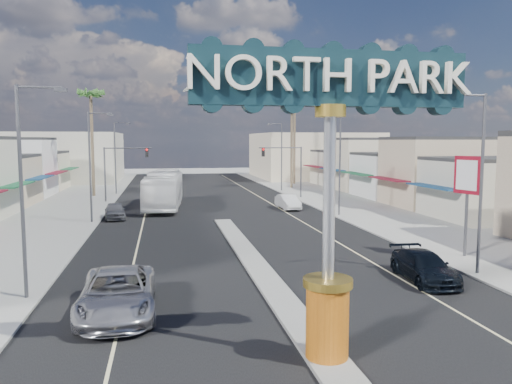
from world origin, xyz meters
name	(u,v)px	position (x,y,z in m)	size (l,w,h in m)	color
ground	(221,219)	(0.00, 30.00, 0.00)	(160.00, 160.00, 0.00)	gray
road	(221,219)	(0.00, 30.00, 0.01)	(20.00, 120.00, 0.01)	black
median_island	(255,264)	(0.00, 14.00, 0.08)	(1.30, 30.00, 0.16)	gray
sidewalk_left	(48,224)	(-14.00, 30.00, 0.06)	(8.00, 120.00, 0.12)	gray
sidewalk_right	(375,214)	(14.00, 30.00, 0.06)	(8.00, 120.00, 0.12)	gray
storefront_row_right	(409,172)	(24.00, 43.00, 3.00)	(12.00, 42.00, 6.00)	#B7B29E
backdrop_far_left	(57,157)	(-22.00, 75.00, 4.00)	(20.00, 20.00, 8.00)	#B7B29E
backdrop_far_right	(313,156)	(22.00, 75.00, 4.00)	(20.00, 20.00, 8.00)	beige
gateway_sign	(330,168)	(0.00, 1.98, 5.93)	(8.20, 1.50, 9.15)	#BA560E
traffic_signal_left	(122,163)	(-9.18, 43.99, 4.27)	(5.09, 0.45, 6.00)	#47474C
traffic_signal_right	(286,162)	(9.18, 43.99, 4.27)	(5.09, 0.45, 6.00)	#47474C
streetlight_l_near	(25,181)	(-10.43, 10.00, 5.07)	(2.03, 0.22, 9.00)	#47474C
streetlight_l_mid	(92,161)	(-10.43, 30.00, 5.07)	(2.03, 0.22, 9.00)	#47474C
streetlight_l_far	(116,154)	(-10.43, 52.00, 5.07)	(2.03, 0.22, 9.00)	#47474C
streetlight_r_near	(479,175)	(10.43, 10.00, 5.07)	(2.03, 0.22, 9.00)	#47474C
streetlight_r_mid	(338,159)	(10.43, 30.00, 5.07)	(2.03, 0.22, 9.00)	#47474C
streetlight_r_far	(280,153)	(10.43, 52.00, 5.07)	(2.03, 0.22, 9.00)	#47474C
palm_left_far	(91,100)	(-13.00, 50.00, 11.50)	(2.60, 2.60, 13.10)	brown
palm_right_mid	(292,113)	(13.00, 56.00, 10.60)	(2.60, 2.60, 12.10)	brown
palm_right_far	(295,103)	(15.00, 62.00, 12.39)	(2.60, 2.60, 14.10)	brown
suv_left	(118,293)	(-6.63, 7.47, 0.85)	(2.84, 6.15, 1.71)	#AAA9AE
suv_right	(424,267)	(7.43, 9.56, 0.70)	(1.96, 4.82, 1.40)	black
car_parked_left	(115,211)	(-8.94, 32.00, 0.71)	(1.67, 4.15, 1.41)	slate
car_parked_right	(288,202)	(7.21, 35.21, 0.72)	(1.53, 4.38, 1.44)	silver
city_bus	(164,190)	(-4.75, 38.52, 1.83)	(3.07, 13.12, 3.65)	silver
bank_pylon_sign	(468,181)	(12.18, 13.49, 4.46)	(0.70, 1.79, 5.73)	#47474C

